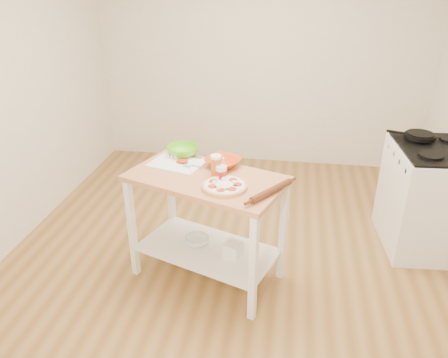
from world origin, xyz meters
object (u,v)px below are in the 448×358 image
knife (181,156)px  yogurt_tub (221,172)px  gas_stove (430,198)px  shelf_bin (233,250)px  beer_pint (216,166)px  shelf_glass_bowl (197,241)px  rolling_pin (271,191)px  prep_island (207,206)px  spatula (192,166)px  orange_bowl (223,162)px  green_bowl (183,151)px  pizza (224,186)px  skillet (419,136)px  cutting_board (177,163)px

knife → yogurt_tub: 0.50m
gas_stove → shelf_bin: size_ratio=9.13×
beer_pint → shelf_glass_bowl: (-0.17, 0.03, -0.69)m
shelf_glass_bowl → shelf_bin: (0.31, -0.12, 0.03)m
knife → shelf_glass_bowl: (0.17, -0.26, -0.63)m
rolling_pin → shelf_glass_bowl: (-0.59, 0.25, -0.63)m
prep_island → shelf_bin: bearing=-18.8°
spatula → orange_bowl: bearing=32.8°
gas_stove → orange_bowl: size_ratio=4.28×
gas_stove → green_bowl: 2.19m
spatula → rolling_pin: size_ratio=0.39×
prep_island → spatula: size_ratio=8.23×
green_bowl → yogurt_tub: 0.54m
knife → green_bowl: bearing=92.2°
prep_island → spatula: bearing=135.4°
spatula → knife: size_ratio=0.58×
shelf_glass_bowl → shelf_bin: 0.34m
pizza → shelf_bin: 0.60m
skillet → shelf_glass_bowl: 2.12m
pizza → beer_pint: beer_pint is taller
gas_stove → spatula: gas_stove is taller
yogurt_tub → shelf_glass_bowl: (-0.21, 0.07, -0.66)m
beer_pint → rolling_pin: 0.48m
prep_island → yogurt_tub: yogurt_tub is taller
orange_bowl → beer_pint: 0.19m
beer_pint → shelf_bin: size_ratio=1.33×
cutting_board → yogurt_tub: yogurt_tub is taller
yogurt_tub → skillet: bearing=31.3°
gas_stove → prep_island: bearing=-161.7°
beer_pint → skillet: bearing=29.5°
cutting_board → shelf_glass_bowl: bearing=-23.8°
cutting_board → yogurt_tub: (0.39, -0.21, 0.04)m
pizza → knife: bearing=132.8°
cutting_board → shelf_glass_bowl: (0.17, -0.14, -0.62)m
prep_island → skillet: bearing=29.1°
skillet → rolling_pin: size_ratio=0.98×
beer_pint → pizza: bearing=-63.5°
shelf_bin → green_bowl: bearing=137.6°
knife → green_bowl: 0.06m
pizza → shelf_glass_bowl: bearing=141.1°
orange_bowl → knife: bearing=164.5°
shelf_bin → cutting_board: bearing=151.4°
orange_bowl → yogurt_tub: size_ratio=1.48×
knife → beer_pint: beer_pint is taller
knife → orange_bowl: bearing=-7.6°
skillet → green_bowl: size_ratio=1.54×
rolling_pin → shelf_glass_bowl: rolling_pin is taller
gas_stove → green_bowl: gas_stove is taller
prep_island → skillet: (1.70, 0.95, 0.33)m
cutting_board → orange_bowl: (0.37, 0.01, 0.02)m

